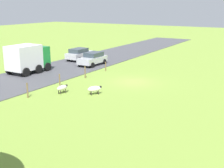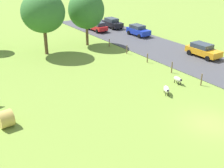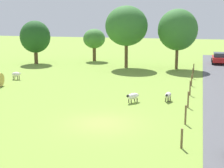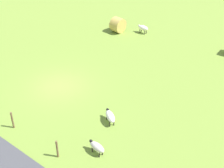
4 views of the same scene
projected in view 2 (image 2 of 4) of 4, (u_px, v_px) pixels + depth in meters
ground_plane at (209, 123)px, 22.76m from camera, size 160.00×160.00×0.00m
sheep_1 at (178, 79)px, 29.45m from camera, size 0.59×1.23×0.73m
sheep_2 at (167, 89)px, 27.25m from camera, size 1.07×1.27×0.75m
hay_bale_1 at (6, 119)px, 22.11m from camera, size 1.07×1.36×1.31m
tree_2 at (86, 10)px, 40.17m from camera, size 4.94×4.94×7.49m
tree_3 at (43, 12)px, 36.27m from camera, size 5.40×5.40×7.90m
fence_post_2 at (201, 80)px, 29.04m from camera, size 0.12×0.12×1.22m
fence_post_3 at (172, 67)px, 32.09m from camera, size 0.12×0.12×1.27m
fence_post_4 at (147, 58)px, 35.18m from camera, size 0.12×0.12×1.12m
fence_post_5 at (127, 49)px, 38.23m from camera, size 0.12×0.12×1.18m
fence_post_6 at (109, 43)px, 41.31m from camera, size 0.12×0.12×1.04m
car_0 at (97, 26)px, 49.12m from camera, size 1.94×4.06×1.54m
car_2 at (112, 23)px, 51.27m from camera, size 1.99×4.16×1.64m
car_3 at (203, 50)px, 36.97m from camera, size 2.09×4.47×1.62m
car_4 at (138, 30)px, 46.42m from camera, size 2.02×4.04×1.64m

